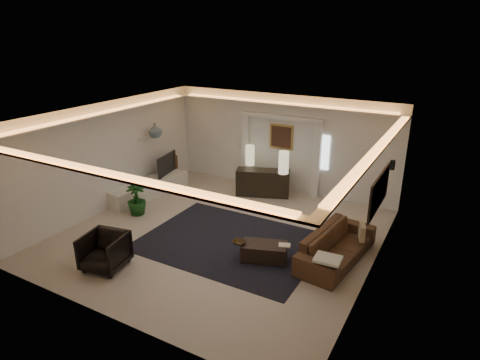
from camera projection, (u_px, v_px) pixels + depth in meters
The scene contains 33 objects.
floor at pixel (221, 235), 9.95m from camera, with size 7.00×7.00×0.00m, color tan.
ceiling at pixel (218, 115), 8.94m from camera, with size 7.00×7.00×0.00m, color white.
wall_back at pixel (282, 143), 12.31m from camera, with size 7.00×7.00×0.00m, color silver.
wall_front at pixel (104, 244), 6.58m from camera, with size 7.00×7.00×0.00m, color silver.
wall_left at pixel (108, 156), 11.05m from camera, with size 7.00×7.00×0.00m, color silver.
wall_right at pixel (376, 209), 7.85m from camera, with size 7.00×7.00×0.00m, color silver.
cove_soffit at pixel (219, 128), 9.04m from camera, with size 7.00×7.00×0.04m, color silver.
daylight_slit at pixel (325, 153), 11.71m from camera, with size 0.25×0.03×1.00m, color white.
area_rug at pixel (231, 242), 9.60m from camera, with size 4.00×3.00×0.01m, color black.
pilaster_left at pixel (246, 150), 12.88m from camera, with size 0.22×0.20×2.20m, color silver.
pilaster_right at pixel (317, 161), 11.83m from camera, with size 0.22×0.20×2.20m, color silver.
alcove_header at pixel (281, 117), 11.95m from camera, with size 2.52×0.20×0.12m, color silver.
painting_frame at pixel (281, 137), 12.22m from camera, with size 0.74×0.04×0.74m, color tan.
painting_canvas at pixel (281, 137), 12.20m from camera, with size 0.62×0.02×0.62m, color #4C2D1E.
art_panel_frame at pixel (379, 192), 8.02m from camera, with size 0.04×1.64×0.74m, color black.
art_panel_gold at pixel (378, 191), 8.03m from camera, with size 0.02×1.50×0.62m, color tan.
wall_sconce at pixel (392, 165), 9.62m from camera, with size 0.12×0.12×0.22m, color black.
wall_niche at pixel (145, 138), 12.10m from camera, with size 0.10×0.55×0.04m, color silver.
console at pixel (263, 183), 12.16m from camera, with size 1.55×0.48×0.77m, color black.
lamp_left at pixel (250, 155), 12.38m from camera, with size 0.27×0.27×0.61m, color beige.
lamp_right at pixel (284, 163), 11.66m from camera, with size 0.29×0.29×0.65m, color beige.
media_ledge at pixel (149, 189), 12.19m from camera, with size 0.66×2.64×0.49m, color silver.
tv at pixel (164, 165), 12.59m from camera, with size 0.14×1.08×0.62m, color black.
figurine at pixel (175, 163), 13.12m from camera, with size 0.15×0.15×0.42m, color #452C19.
ginger_jar at pixel (155, 130), 11.99m from camera, with size 0.40×0.40×0.42m, color slate.
plant at pixel (136, 199), 10.90m from camera, with size 0.50×0.50×0.90m, color #143E14.
sofa at pixel (337, 246), 8.78m from camera, with size 0.90×2.31×0.67m, color #49251A.
throw_blanket at pixel (328, 259), 7.87m from camera, with size 0.50×0.41×0.05m, color #FAE7BE.
throw_pillow at pixel (362, 232), 8.91m from camera, with size 0.10×0.35×0.35m, color tan.
coffee_table at pixel (264, 251), 8.82m from camera, with size 0.95×0.52×0.35m, color black.
bowl at pixel (239, 241), 8.74m from camera, with size 0.28×0.28×0.07m, color black.
magazine at pixel (285, 244), 8.66m from camera, with size 0.25×0.18×0.03m, color beige.
armchair at pixel (105, 251), 8.46m from camera, with size 0.82×0.84×0.76m, color #2E2419.
Camera 1 is at (4.73, -7.52, 4.70)m, focal length 30.93 mm.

